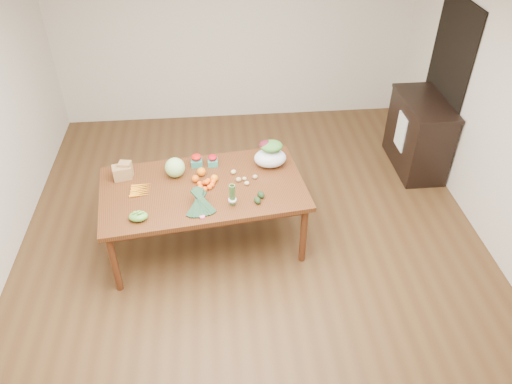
{
  "coord_description": "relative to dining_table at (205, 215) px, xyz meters",
  "views": [
    {
      "loc": [
        -0.33,
        -3.75,
        3.76
      ],
      "look_at": [
        0.02,
        0.0,
        0.83
      ],
      "focal_mm": 35.0,
      "sensor_mm": 36.0,
      "label": 1
    }
  ],
  "objects": [
    {
      "name": "potato_a",
      "position": [
        0.36,
        0.06,
        0.4
      ],
      "size": [
        0.06,
        0.05,
        0.05
      ],
      "primitive_type": "ellipsoid",
      "color": "tan",
      "rests_on": "dining_table"
    },
    {
      "name": "cabbage",
      "position": [
        -0.27,
        0.21,
        0.48
      ],
      "size": [
        0.2,
        0.2,
        0.2
      ],
      "primitive_type": "sphere",
      "color": "#A3CD76",
      "rests_on": "dining_table"
    },
    {
      "name": "strawberry_basket_b",
      "position": [
        0.11,
        0.37,
        0.42
      ],
      "size": [
        0.11,
        0.11,
        0.09
      ],
      "primitive_type": null,
      "rotation": [
        0.0,
        0.0,
        0.12
      ],
      "color": "red",
      "rests_on": "dining_table"
    },
    {
      "name": "orange_c",
      "position": [
        0.12,
        0.08,
        0.41
      ],
      "size": [
        0.08,
        0.08,
        0.08
      ],
      "primitive_type": "sphere",
      "color": "#FF590F",
      "rests_on": "dining_table"
    },
    {
      "name": "orange_a",
      "position": [
        -0.07,
        0.09,
        0.41
      ],
      "size": [
        0.08,
        0.08,
        0.08
      ],
      "primitive_type": "sphere",
      "color": "orange",
      "rests_on": "dining_table"
    },
    {
      "name": "asparagus_bundle",
      "position": [
        0.28,
        -0.32,
        0.5
      ],
      "size": [
        0.09,
        0.13,
        0.26
      ],
      "primitive_type": null,
      "rotation": [
        0.15,
        0.0,
        0.12
      ],
      "color": "#577E3A",
      "rests_on": "dining_table"
    },
    {
      "name": "mandarin_cluster",
      "position": [
        0.04,
        -0.0,
        0.42
      ],
      "size": [
        0.2,
        0.2,
        0.09
      ],
      "primitive_type": null,
      "rotation": [
        0.0,
        0.0,
        0.12
      ],
      "color": "#E34E0D",
      "rests_on": "dining_table"
    },
    {
      "name": "potato_c",
      "position": [
        0.42,
        0.07,
        0.39
      ],
      "size": [
        0.05,
        0.04,
        0.04
      ],
      "primitive_type": "ellipsoid",
      "color": "tan",
      "rests_on": "dining_table"
    },
    {
      "name": "potato_d",
      "position": [
        0.32,
        0.19,
        0.4
      ],
      "size": [
        0.06,
        0.05,
        0.05
      ],
      "primitive_type": "ellipsoid",
      "color": "#CDBC76",
      "rests_on": "dining_table"
    },
    {
      "name": "salad_bag",
      "position": [
        0.71,
        0.31,
        0.51
      ],
      "size": [
        0.37,
        0.29,
        0.26
      ],
      "primitive_type": null,
      "rotation": [
        0.0,
        0.0,
        0.12
      ],
      "color": "white",
      "rests_on": "dining_table"
    },
    {
      "name": "orange_b",
      "position": [
        -0.01,
        0.19,
        0.42
      ],
      "size": [
        0.09,
        0.09,
        0.09
      ],
      "primitive_type": "sphere",
      "color": "orange",
      "rests_on": "dining_table"
    },
    {
      "name": "cabinet",
      "position": [
        2.71,
        1.21,
        0.1
      ],
      "size": [
        0.52,
        1.02,
        0.94
      ],
      "primitive_type": "cube",
      "color": "black",
      "rests_on": "floor"
    },
    {
      "name": "kale_bunch",
      "position": [
        -0.02,
        -0.38,
        0.45
      ],
      "size": [
        0.37,
        0.44,
        0.16
      ],
      "primitive_type": null,
      "rotation": [
        0.0,
        0.0,
        0.12
      ],
      "color": "black",
      "rests_on": "dining_table"
    },
    {
      "name": "carrots",
      "position": [
        -0.62,
        -0.01,
        0.39
      ],
      "size": [
        0.24,
        0.24,
        0.03
      ],
      "primitive_type": null,
      "rotation": [
        0.0,
        0.0,
        0.12
      ],
      "color": "orange",
      "rests_on": "dining_table"
    },
    {
      "name": "floor",
      "position": [
        0.49,
        -0.23,
        -0.38
      ],
      "size": [
        6.0,
        6.0,
        0.0
      ],
      "primitive_type": "plane",
      "color": "#50351B",
      "rests_on": "ground"
    },
    {
      "name": "room_walls",
      "position": [
        0.49,
        -0.23,
        0.97
      ],
      "size": [
        5.02,
        6.02,
        2.7
      ],
      "color": "beige",
      "rests_on": "floor"
    },
    {
      "name": "doorway_dark",
      "position": [
        2.97,
        1.37,
        0.68
      ],
      "size": [
        0.02,
        1.0,
        2.1
      ],
      "primitive_type": "cube",
      "color": "black",
      "rests_on": "floor"
    },
    {
      "name": "avocado_a",
      "position": [
        0.52,
        -0.3,
        0.41
      ],
      "size": [
        0.08,
        0.1,
        0.06
      ],
      "primitive_type": "ellipsoid",
      "rotation": [
        0.0,
        0.0,
        0.3
      ],
      "color": "black",
      "rests_on": "dining_table"
    },
    {
      "name": "dish_towel",
      "position": [
        2.45,
        1.17,
        0.18
      ],
      "size": [
        0.02,
        0.28,
        0.45
      ],
      "primitive_type": "cube",
      "color": "white",
      "rests_on": "cabinet"
    },
    {
      "name": "strawberry_basket_a",
      "position": [
        -0.06,
        0.38,
        0.43
      ],
      "size": [
        0.13,
        0.13,
        0.1
      ],
      "primitive_type": null,
      "rotation": [
        0.0,
        0.0,
        0.12
      ],
      "color": "red",
      "rests_on": "dining_table"
    },
    {
      "name": "potato_b",
      "position": [
        0.44,
        -0.01,
        0.4
      ],
      "size": [
        0.05,
        0.05,
        0.04
      ],
      "primitive_type": "ellipsoid",
      "color": "#DDBC7F",
      "rests_on": "dining_table"
    },
    {
      "name": "potato_e",
      "position": [
        0.53,
        0.09,
        0.4
      ],
      "size": [
        0.05,
        0.05,
        0.04
      ],
      "primitive_type": "ellipsoid",
      "color": "tan",
      "rests_on": "dining_table"
    },
    {
      "name": "avocado_b",
      "position": [
        0.56,
        -0.22,
        0.41
      ],
      "size": [
        0.09,
        0.11,
        0.06
      ],
      "primitive_type": "ellipsoid",
      "rotation": [
        0.0,
        0.0,
        0.3
      ],
      "color": "black",
      "rests_on": "dining_table"
    },
    {
      "name": "paper_bag",
      "position": [
        -0.81,
        0.23,
        0.46
      ],
      "size": [
        0.26,
        0.23,
        0.17
      ],
      "primitive_type": null,
      "rotation": [
        0.0,
        0.0,
        0.12
      ],
      "color": "#987044",
      "rests_on": "dining_table"
    },
    {
      "name": "dining_table",
      "position": [
        0.0,
        0.0,
        0.0
      ],
      "size": [
        2.14,
        1.36,
        0.75
      ],
      "primitive_type": "cube",
      "rotation": [
        0.0,
        0.0,
        0.12
      ],
      "color": "#552E13",
      "rests_on": "floor"
    },
    {
      "name": "snap_pea_bag",
      "position": [
        -0.59,
        -0.45,
        0.41
      ],
      "size": [
        0.18,
        0.13,
        0.08
      ],
      "primitive_type": "ellipsoid",
      "color": "#579632",
      "rests_on": "dining_table"
    }
  ]
}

